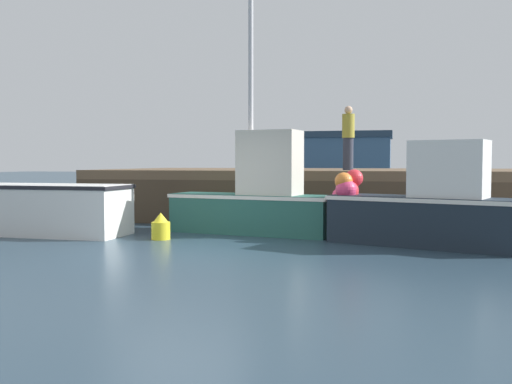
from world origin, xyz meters
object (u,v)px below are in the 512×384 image
object	(u,v)px
fishing_boat_mid	(423,206)
mooring_buoy_foreground	(161,227)
fishing_boat_near_right	(256,197)
dockworker	(348,138)
fishing_boat_near_left	(48,208)

from	to	relation	value
fishing_boat_mid	mooring_buoy_foreground	size ratio (longest dim) A/B	6.78
fishing_boat_near_right	dockworker	world-z (taller)	fishing_boat_near_right
dockworker	mooring_buoy_foreground	xyz separation A→B (m)	(-3.60, -4.57, -2.06)
fishing_boat_near_left	fishing_boat_near_right	distance (m)	4.76
fishing_boat_mid	dockworker	world-z (taller)	dockworker
fishing_boat_near_right	mooring_buoy_foreground	distance (m)	2.35
fishing_boat_near_left	mooring_buoy_foreground	xyz separation A→B (m)	(2.82, -0.15, -0.35)
fishing_boat_near_left	dockworker	distance (m)	7.97
fishing_boat_near_right	fishing_boat_near_left	bearing A→B (deg)	-164.35
dockworker	fishing_boat_mid	bearing A→B (deg)	-67.26
fishing_boat_near_left	dockworker	xyz separation A→B (m)	(6.41, 4.41, 1.71)
fishing_boat_near_left	mooring_buoy_foreground	world-z (taller)	fishing_boat_near_left
dockworker	fishing_boat_near_left	bearing A→B (deg)	-145.47
dockworker	fishing_boat_near_right	bearing A→B (deg)	-120.44
fishing_boat_mid	mooring_buoy_foreground	xyz separation A→B (m)	(-5.39, -0.29, -0.53)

